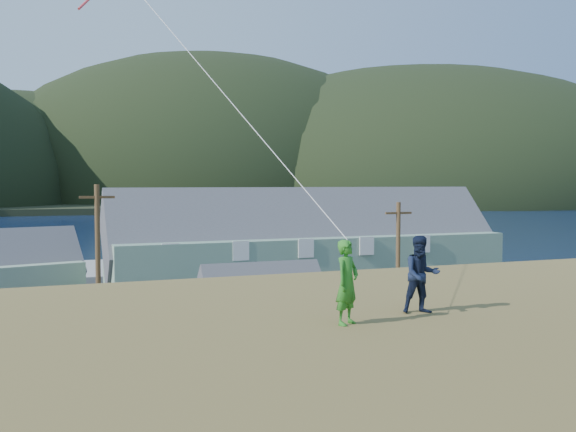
{
  "coord_description": "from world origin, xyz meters",
  "views": [
    {
      "loc": [
        -6.18,
        -29.41,
        9.77
      ],
      "look_at": [
        0.24,
        -11.99,
        8.8
      ],
      "focal_mm": 40.0,
      "sensor_mm": 36.0,
      "label": 1
    }
  ],
  "objects_px": {
    "wharf": "(55,274)",
    "lodge": "(308,249)",
    "kite_flyer_green": "(347,282)",
    "shed_white": "(264,307)",
    "shed_palegreen_far": "(6,271)",
    "kite_flyer_navy": "(421,275)"
  },
  "relations": [
    {
      "from": "wharf",
      "to": "lodge",
      "type": "bearing_deg",
      "value": -47.45
    },
    {
      "from": "wharf",
      "to": "lodge",
      "type": "height_order",
      "value": "lodge"
    },
    {
      "from": "lodge",
      "to": "kite_flyer_green",
      "type": "bearing_deg",
      "value": -111.66
    },
    {
      "from": "lodge",
      "to": "shed_white",
      "type": "xyz_separation_m",
      "value": [
        -7.72,
        -12.09,
        -2.06
      ]
    },
    {
      "from": "wharf",
      "to": "kite_flyer_green",
      "type": "xyz_separation_m",
      "value": [
        4.8,
        -58.99,
        7.52
      ]
    },
    {
      "from": "lodge",
      "to": "shed_palegreen_far",
      "type": "bearing_deg",
      "value": 164.33
    },
    {
      "from": "shed_white",
      "to": "kite_flyer_navy",
      "type": "relative_size",
      "value": 4.86
    },
    {
      "from": "wharf",
      "to": "kite_flyer_navy",
      "type": "relative_size",
      "value": 16.99
    },
    {
      "from": "lodge",
      "to": "shed_palegreen_far",
      "type": "distance_m",
      "value": 23.88
    },
    {
      "from": "wharf",
      "to": "shed_palegreen_far",
      "type": "relative_size",
      "value": 2.13
    },
    {
      "from": "lodge",
      "to": "kite_flyer_navy",
      "type": "distance_m",
      "value": 39.76
    },
    {
      "from": "shed_palegreen_far",
      "to": "kite_flyer_navy",
      "type": "bearing_deg",
      "value": -91.02
    },
    {
      "from": "lodge",
      "to": "kite_flyer_green",
      "type": "relative_size",
      "value": 20.91
    },
    {
      "from": "lodge",
      "to": "shed_white",
      "type": "distance_m",
      "value": 14.5
    },
    {
      "from": "shed_white",
      "to": "kite_flyer_green",
      "type": "relative_size",
      "value": 4.83
    },
    {
      "from": "shed_palegreen_far",
      "to": "kite_flyer_green",
      "type": "relative_size",
      "value": 7.94
    },
    {
      "from": "wharf",
      "to": "kite_flyer_navy",
      "type": "bearing_deg",
      "value": -83.57
    },
    {
      "from": "shed_white",
      "to": "kite_flyer_green",
      "type": "xyz_separation_m",
      "value": [
        -6.84,
        -25.79,
        5.68
      ]
    },
    {
      "from": "shed_white",
      "to": "kite_flyer_navy",
      "type": "bearing_deg",
      "value": -101.27
    },
    {
      "from": "wharf",
      "to": "shed_palegreen_far",
      "type": "distance_m",
      "value": 15.54
    },
    {
      "from": "shed_white",
      "to": "kite_flyer_green",
      "type": "height_order",
      "value": "kite_flyer_green"
    },
    {
      "from": "lodge",
      "to": "kite_flyer_navy",
      "type": "bearing_deg",
      "value": -109.44
    }
  ]
}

